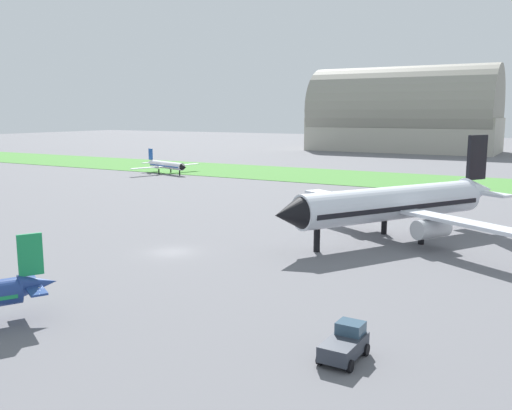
% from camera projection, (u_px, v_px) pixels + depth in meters
% --- Properties ---
extents(ground_plane, '(600.00, 600.00, 0.00)m').
position_uv_depth(ground_plane, '(172.00, 252.00, 57.06)').
color(ground_plane, slate).
extents(grass_taxiway_strip, '(360.00, 28.00, 0.08)m').
position_uv_depth(grass_taxiway_strip, '(383.00, 179.00, 119.18)').
color(grass_taxiway_strip, '#478438').
rests_on(grass_taxiway_strip, ground_plane).
extents(airplane_taxiing_turboprop, '(15.58, 18.04, 5.55)m').
position_uv_depth(airplane_taxiing_turboprop, '(166.00, 165.00, 130.25)').
color(airplane_taxiing_turboprop, white).
rests_on(airplane_taxiing_turboprop, ground_plane).
extents(airplane_midfield_jet, '(28.99, 28.98, 11.45)m').
position_uv_depth(airplane_midfield_jet, '(396.00, 204.00, 61.88)').
color(airplane_midfield_jet, silver).
rests_on(airplane_midfield_jet, ground_plane).
extents(pushback_tug_near_gate, '(2.13, 3.64, 1.95)m').
position_uv_depth(pushback_tug_near_gate, '(345.00, 344.00, 32.19)').
color(pushback_tug_near_gate, '#2D333D').
rests_on(pushback_tug_near_gate, ground_plane).
extents(hangar_distant, '(66.76, 31.31, 31.31)m').
position_uv_depth(hangar_distant, '(403.00, 116.00, 205.56)').
color(hangar_distant, '#B2AD9E').
rests_on(hangar_distant, ground_plane).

